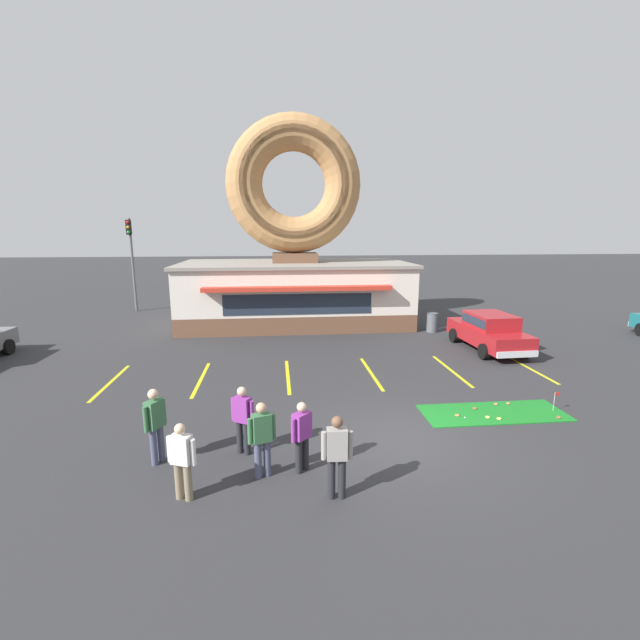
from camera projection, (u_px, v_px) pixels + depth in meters
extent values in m
plane|color=#2D2D30|center=(402.00, 440.00, 10.49)|extent=(160.00, 160.00, 0.00)
cube|color=brown|center=(295.00, 315.00, 23.84)|extent=(12.00, 6.00, 0.90)
cube|color=silver|center=(295.00, 286.00, 23.51)|extent=(12.00, 6.00, 2.30)
cube|color=gray|center=(295.00, 264.00, 23.26)|extent=(12.30, 6.30, 0.16)
cube|color=red|center=(298.00, 289.00, 20.24)|extent=(9.00, 0.60, 0.20)
cube|color=#232D3D|center=(298.00, 304.00, 20.68)|extent=(7.20, 0.03, 1.00)
cube|color=brown|center=(295.00, 258.00, 23.19)|extent=(2.40, 1.80, 0.50)
torus|color=#B27F4C|center=(294.00, 185.00, 22.42)|extent=(7.10, 1.90, 7.10)
torus|color=tan|center=(294.00, 184.00, 22.00)|extent=(6.25, 1.05, 6.24)
cube|color=#197523|center=(493.00, 413.00, 12.00)|extent=(4.00, 1.48, 0.03)
torus|color=#A5724C|center=(496.00, 404.00, 12.53)|extent=(0.13, 0.13, 0.04)
torus|color=brown|center=(475.00, 408.00, 12.22)|extent=(0.13, 0.13, 0.04)
torus|color=#E5C666|center=(499.00, 419.00, 11.56)|extent=(0.13, 0.13, 0.04)
torus|color=#A5724C|center=(508.00, 403.00, 12.58)|extent=(0.13, 0.13, 0.04)
torus|color=#D17F47|center=(457.00, 415.00, 11.77)|extent=(0.13, 0.13, 0.04)
torus|color=brown|center=(559.00, 417.00, 11.63)|extent=(0.13, 0.13, 0.04)
torus|color=#E5C666|center=(488.00, 417.00, 11.65)|extent=(0.13, 0.13, 0.04)
sphere|color=white|center=(465.00, 418.00, 11.61)|extent=(0.04, 0.04, 0.04)
cylinder|color=silver|center=(554.00, 401.00, 12.06)|extent=(0.01, 0.01, 0.55)
cube|color=red|center=(557.00, 394.00, 12.02)|extent=(0.12, 0.01, 0.08)
cube|color=maroon|center=(488.00, 335.00, 18.37)|extent=(1.89, 4.45, 0.68)
cube|color=maroon|center=(491.00, 321.00, 18.10)|extent=(1.62, 2.15, 0.60)
cube|color=#232D3D|center=(491.00, 320.00, 18.09)|extent=(1.64, 2.06, 0.36)
cube|color=silver|center=(464.00, 328.00, 20.59)|extent=(1.67, 0.15, 0.24)
cube|color=silver|center=(517.00, 354.00, 16.26)|extent=(1.67, 0.15, 0.24)
cylinder|color=black|center=(454.00, 335.00, 19.65)|extent=(0.24, 0.65, 0.64)
cylinder|color=black|center=(490.00, 334.00, 19.88)|extent=(0.24, 0.65, 0.64)
cylinder|color=black|center=(484.00, 352.00, 17.00)|extent=(0.24, 0.65, 0.64)
cylinder|color=black|center=(525.00, 350.00, 17.23)|extent=(0.24, 0.65, 0.64)
cylinder|color=black|center=(8.00, 347.00, 17.69)|extent=(0.22, 0.64, 0.64)
cylinder|color=#474C66|center=(258.00, 460.00, 8.80)|extent=(0.15, 0.15, 0.80)
cylinder|color=#474C66|center=(267.00, 458.00, 8.88)|extent=(0.15, 0.15, 0.80)
cube|color=#386B42|center=(262.00, 428.00, 8.70)|extent=(0.44, 0.35, 0.59)
cylinder|color=#386B42|center=(250.00, 431.00, 8.60)|extent=(0.10, 0.10, 0.54)
cylinder|color=#386B42|center=(273.00, 427.00, 8.81)|extent=(0.10, 0.10, 0.54)
sphere|color=tan|center=(261.00, 408.00, 8.61)|extent=(0.22, 0.22, 0.22)
cylinder|color=#474C66|center=(161.00, 443.00, 9.46)|extent=(0.15, 0.15, 0.84)
cylinder|color=#474C66|center=(154.00, 447.00, 9.29)|extent=(0.15, 0.15, 0.84)
cube|color=#386B42|center=(155.00, 414.00, 9.23)|extent=(0.41, 0.45, 0.62)
cylinder|color=#386B42|center=(164.00, 411.00, 9.45)|extent=(0.10, 0.10, 0.57)
cylinder|color=#386B42|center=(146.00, 420.00, 9.01)|extent=(0.10, 0.10, 0.57)
sphere|color=beige|center=(153.00, 394.00, 9.14)|extent=(0.23, 0.23, 0.23)
cylinder|color=#232328|center=(299.00, 456.00, 8.99)|extent=(0.15, 0.15, 0.76)
cylinder|color=#232328|center=(305.00, 452.00, 9.14)|extent=(0.15, 0.15, 0.76)
cube|color=#8C3393|center=(302.00, 425.00, 8.93)|extent=(0.44, 0.43, 0.56)
cylinder|color=#8C3393|center=(293.00, 431.00, 8.75)|extent=(0.10, 0.10, 0.51)
cylinder|color=#8C3393|center=(310.00, 423.00, 9.12)|extent=(0.10, 0.10, 0.51)
sphere|color=beige|center=(302.00, 407.00, 8.85)|extent=(0.20, 0.20, 0.20)
cylinder|color=#232328|center=(342.00, 478.00, 8.13)|extent=(0.15, 0.15, 0.82)
cylinder|color=#232328|center=(331.00, 478.00, 8.12)|extent=(0.15, 0.15, 0.82)
cube|color=gray|center=(337.00, 444.00, 7.98)|extent=(0.39, 0.26, 0.60)
cylinder|color=gray|center=(350.00, 445.00, 8.00)|extent=(0.10, 0.10, 0.55)
cylinder|color=gray|center=(324.00, 446.00, 7.98)|extent=(0.10, 0.10, 0.55)
sphere|color=brown|center=(337.00, 422.00, 7.89)|extent=(0.22, 0.22, 0.22)
cylinder|color=#7F7056|center=(188.00, 482.00, 8.07)|extent=(0.15, 0.15, 0.76)
cylinder|color=#7F7056|center=(179.00, 480.00, 8.12)|extent=(0.15, 0.15, 0.76)
cube|color=silver|center=(181.00, 449.00, 7.96)|extent=(0.44, 0.36, 0.55)
cylinder|color=silver|center=(193.00, 452.00, 7.91)|extent=(0.10, 0.10, 0.51)
cylinder|color=silver|center=(170.00, 449.00, 8.03)|extent=(0.10, 0.10, 0.51)
sphere|color=beige|center=(180.00, 429.00, 7.88)|extent=(0.20, 0.20, 0.20)
cylinder|color=#232328|center=(247.00, 438.00, 9.74)|extent=(0.15, 0.15, 0.79)
cylinder|color=#232328|center=(240.00, 436.00, 9.81)|extent=(0.15, 0.15, 0.79)
cube|color=#8C3393|center=(242.00, 409.00, 9.64)|extent=(0.45, 0.40, 0.58)
cylinder|color=#8C3393|center=(252.00, 412.00, 9.54)|extent=(0.10, 0.10, 0.53)
cylinder|color=#8C3393|center=(233.00, 409.00, 9.74)|extent=(0.10, 0.10, 0.53)
sphere|color=beige|center=(242.00, 391.00, 9.55)|extent=(0.21, 0.21, 0.21)
cylinder|color=#51565B|center=(432.00, 323.00, 21.63)|extent=(0.56, 0.56, 0.95)
torus|color=#303437|center=(433.00, 313.00, 21.53)|extent=(0.57, 0.57, 0.05)
cylinder|color=#595B60|center=(133.00, 265.00, 26.90)|extent=(0.16, 0.16, 5.80)
cube|color=black|center=(129.00, 227.00, 26.24)|extent=(0.28, 0.24, 0.90)
sphere|color=red|center=(127.00, 222.00, 26.06)|extent=(0.18, 0.18, 0.18)
sphere|color=orange|center=(128.00, 227.00, 26.12)|extent=(0.18, 0.18, 0.18)
sphere|color=green|center=(128.00, 232.00, 26.19)|extent=(0.18, 0.18, 0.18)
cube|color=yellow|center=(111.00, 382.00, 14.49)|extent=(0.12, 3.60, 0.01)
cube|color=yellow|center=(201.00, 379.00, 14.79)|extent=(0.12, 3.60, 0.01)
cube|color=yellow|center=(288.00, 376.00, 15.09)|extent=(0.12, 3.60, 0.01)
cube|color=yellow|center=(371.00, 373.00, 15.40)|extent=(0.12, 3.60, 0.01)
cube|color=yellow|center=(451.00, 370.00, 15.70)|extent=(0.12, 3.60, 0.01)
cube|color=yellow|center=(528.00, 368.00, 16.00)|extent=(0.12, 3.60, 0.01)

